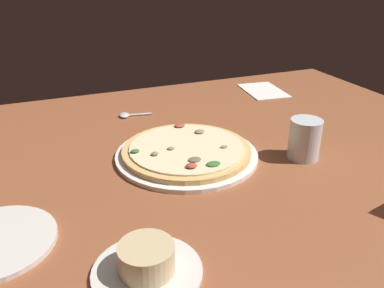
{
  "coord_description": "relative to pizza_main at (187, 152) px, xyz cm",
  "views": [
    {
      "loc": [
        32.29,
        76.1,
        45.69
      ],
      "look_at": [
        1.34,
        -0.02,
        7.0
      ],
      "focal_mm": 37.11,
      "sensor_mm": 36.0,
      "label": 1
    }
  ],
  "objects": [
    {
      "name": "ramekin_on_saucer",
      "position": [
        19.01,
        32.8,
        0.65
      ],
      "size": [
        16.16,
        16.16,
        5.07
      ],
      "color": "silver",
      "rests_on": "dining_table"
    },
    {
      "name": "spoon",
      "position": [
        6.44,
        -30.3,
        -0.76
      ],
      "size": [
        9.56,
        4.44,
        1.0
      ],
      "color": "silver",
      "rests_on": "dining_table"
    },
    {
      "name": "pizza_main",
      "position": [
        0.0,
        0.0,
        0.0
      ],
      "size": [
        32.69,
        32.69,
        3.39
      ],
      "color": "white",
      "rests_on": "dining_table"
    },
    {
      "name": "water_glass",
      "position": [
        -24.57,
        10.39,
        2.88
      ],
      "size": [
        7.12,
        7.12,
        9.28
      ],
      "color": "silver",
      "rests_on": "dining_table"
    },
    {
      "name": "paper_menu",
      "position": [
        -42.69,
        -36.39,
        -1.07
      ],
      "size": [
        14.38,
        19.69,
        0.3
      ],
      "primitive_type": "cube",
      "rotation": [
        0.0,
        0.0,
        -0.12
      ],
      "color": "white",
      "rests_on": "dining_table"
    },
    {
      "name": "dining_table",
      "position": [
        -2.68,
        0.03,
        -3.22
      ],
      "size": [
        150.0,
        110.0,
        4.0
      ],
      "primitive_type": "cube",
      "color": "brown",
      "rests_on": "ground"
    }
  ]
}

